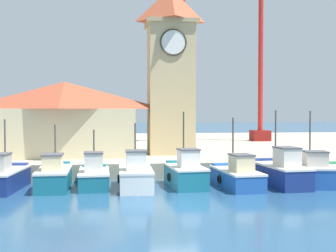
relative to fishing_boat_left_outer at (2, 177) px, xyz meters
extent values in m
plane|color=navy|center=(9.42, -5.31, -0.76)|extent=(300.00, 300.00, 0.00)
cube|color=#A89E89|center=(9.42, 22.77, -0.21)|extent=(120.00, 40.00, 1.10)
cube|color=navy|center=(0.01, 0.07, -0.22)|extent=(2.43, 4.99, 1.07)
cube|color=navy|center=(0.19, 2.23, 0.44)|extent=(1.77, 0.74, 0.24)
cube|color=silver|center=(0.01, 0.07, 0.37)|extent=(2.50, 5.06, 0.12)
cylinder|color=#4C4742|center=(0.06, 0.67, 1.87)|extent=(0.10, 0.10, 2.89)
cube|color=#196B7F|center=(2.93, 0.40, -0.22)|extent=(1.92, 5.19, 1.08)
cube|color=#196B7F|center=(2.87, 2.71, 0.44)|extent=(1.53, 0.64, 0.24)
cube|color=silver|center=(2.93, 0.40, 0.37)|extent=(1.98, 5.25, 0.12)
cube|color=beige|center=(2.96, -0.50, 0.86)|extent=(1.11, 1.57, 0.84)
cube|color=#4C4C51|center=(2.96, -0.50, 1.32)|extent=(1.19, 1.65, 0.08)
cylinder|color=#4C4742|center=(2.91, 1.04, 1.71)|extent=(0.10, 0.10, 2.55)
torus|color=black|center=(1.96, 0.62, -0.22)|extent=(0.13, 0.52, 0.52)
cube|color=#196B7F|center=(5.24, 0.45, -0.30)|extent=(1.85, 4.37, 0.91)
cube|color=#196B7F|center=(5.18, 2.35, 0.27)|extent=(1.48, 0.65, 0.24)
cube|color=silver|center=(5.24, 0.45, 0.20)|extent=(1.92, 4.43, 0.12)
cube|color=beige|center=(5.26, -0.31, 0.81)|extent=(1.07, 1.33, 1.08)
cube|color=#4C4C51|center=(5.26, -0.31, 1.39)|extent=(1.15, 1.41, 0.08)
cylinder|color=#4C4742|center=(5.22, 0.98, 1.46)|extent=(0.10, 0.10, 2.40)
torus|color=black|center=(4.29, 0.63, -0.30)|extent=(0.14, 0.52, 0.52)
cube|color=silver|center=(7.69, -0.35, -0.21)|extent=(1.88, 4.74, 1.10)
cube|color=silver|center=(7.71, 1.77, 0.46)|extent=(1.57, 0.61, 0.24)
cube|color=silver|center=(7.69, -0.35, 0.39)|extent=(1.94, 4.80, 0.12)
cube|color=silver|center=(7.69, -1.17, 0.97)|extent=(1.12, 1.43, 1.04)
cube|color=#4C4C51|center=(7.69, -1.17, 1.53)|extent=(1.20, 1.51, 0.08)
cylinder|color=#4C4742|center=(7.70, 0.24, 1.76)|extent=(0.10, 0.10, 2.62)
torus|color=black|center=(6.69, -0.10, -0.21)|extent=(0.12, 0.52, 0.52)
cube|color=#196B7F|center=(10.70, -0.01, -0.18)|extent=(2.18, 4.26, 1.16)
cube|color=#196B7F|center=(10.55, 1.79, 0.52)|extent=(1.61, 0.73, 0.24)
cube|color=silver|center=(10.70, -0.01, 0.45)|extent=(2.25, 4.32, 0.12)
cube|color=silver|center=(10.77, -0.73, 1.02)|extent=(1.20, 1.32, 1.01)
cube|color=#4C4C51|center=(10.77, -0.73, 1.56)|extent=(1.29, 1.41, 0.08)
cylinder|color=#4C4742|center=(10.66, 0.50, 2.14)|extent=(0.10, 0.10, 3.25)
torus|color=black|center=(9.69, 0.11, -0.18)|extent=(0.16, 0.53, 0.52)
cube|color=#2356A8|center=(13.69, -0.55, -0.28)|extent=(2.26, 5.06, 0.96)
cube|color=#2356A8|center=(13.50, 1.65, 0.32)|extent=(1.61, 0.73, 0.24)
cube|color=silver|center=(13.69, -0.55, 0.25)|extent=(2.33, 5.12, 0.12)
cube|color=beige|center=(13.77, -1.40, 0.77)|extent=(1.23, 1.57, 0.92)
cube|color=#4C4C51|center=(13.77, -1.40, 1.27)|extent=(1.31, 1.65, 0.08)
cylinder|color=#4C4742|center=(13.64, 0.06, 1.86)|extent=(0.10, 0.10, 3.09)
torus|color=black|center=(12.67, -0.39, -0.28)|extent=(0.17, 0.53, 0.52)
cube|color=navy|center=(16.50, -0.23, -0.16)|extent=(2.31, 5.32, 1.19)
cube|color=navy|center=(16.28, 2.10, 0.55)|extent=(1.60, 0.75, 0.24)
cube|color=silver|center=(16.50, -0.23, 0.48)|extent=(2.37, 5.39, 0.12)
cube|color=beige|center=(16.59, -1.13, 1.07)|extent=(1.24, 1.65, 1.06)
cube|color=#4C4C51|center=(16.59, -1.13, 1.64)|extent=(1.32, 1.74, 0.08)
cylinder|color=#4C4742|center=(16.44, 0.41, 2.19)|extent=(0.10, 0.10, 3.30)
torus|color=black|center=(15.49, -0.07, -0.16)|extent=(0.17, 0.53, 0.52)
cube|color=#2356A8|center=(18.60, -0.09, -0.18)|extent=(2.79, 4.73, 1.15)
cube|color=#2356A8|center=(18.92, 1.85, 0.51)|extent=(1.85, 0.88, 0.24)
cube|color=silver|center=(18.60, -0.09, 0.44)|extent=(2.86, 4.79, 0.12)
cube|color=#B2ADA3|center=(18.47, -0.86, 0.91)|extent=(1.46, 1.52, 0.82)
cube|color=#4C4C51|center=(18.47, -0.86, 1.37)|extent=(1.55, 1.61, 0.08)
cylinder|color=#4C4742|center=(18.69, 0.45, 2.15)|extent=(0.10, 0.10, 3.31)
torus|color=black|center=(17.52, 0.31, -0.18)|extent=(0.20, 0.53, 0.52)
cube|color=#237A4C|center=(21.13, 2.01, 0.28)|extent=(1.56, 0.73, 0.24)
torus|color=black|center=(20.32, 0.20, -0.30)|extent=(0.16, 0.53, 0.52)
cube|color=tan|center=(10.95, 9.73, 5.48)|extent=(3.54, 3.54, 10.26)
cube|color=tan|center=(10.95, 9.73, 10.76)|extent=(4.04, 4.04, 0.30)
pyramid|color=#B25133|center=(10.95, 9.73, 12.26)|extent=(4.04, 4.04, 2.70)
cylinder|color=white|center=(10.95, 7.91, 9.04)|extent=(1.94, 0.12, 1.94)
torus|color=#332D23|center=(10.95, 7.87, 9.04)|extent=(2.06, 0.12, 2.06)
cube|color=beige|center=(2.67, 8.74, 2.15)|extent=(10.60, 5.53, 3.62)
pyramid|color=#A3472D|center=(2.67, 8.74, 4.99)|extent=(11.00, 5.93, 2.06)
cube|color=maroon|center=(22.98, 24.08, 0.95)|extent=(2.00, 2.00, 1.20)
cylinder|color=red|center=(22.98, 24.08, 11.52)|extent=(0.56, 0.56, 19.95)
cube|color=maroon|center=(13.95, 23.52, 0.95)|extent=(2.00, 2.00, 1.20)
cylinder|color=red|center=(13.95, 23.52, 8.87)|extent=(0.56, 0.56, 14.65)
cylinder|color=red|center=(13.16, 27.34, 15.17)|extent=(1.96, 7.82, 2.70)
cube|color=#4C4C4C|center=(14.22, 22.21, 13.88)|extent=(1.00, 1.00, 1.00)
camera|label=1|loc=(6.51, -27.68, 3.86)|focal=50.00mm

